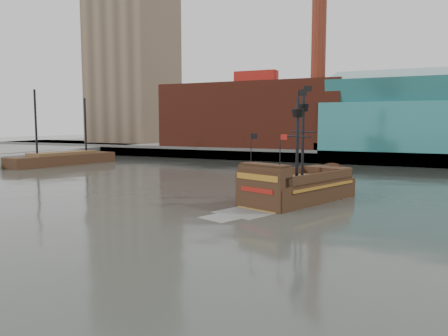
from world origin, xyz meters
The scene contains 6 objects.
ground centered at (0.00, 0.00, 0.00)m, with size 400.00×400.00×0.00m, color #2C2F29.
promenade_far centered at (0.00, 92.00, 1.00)m, with size 220.00×60.00×2.00m, color slate.
seawall centered at (0.00, 62.50, 1.30)m, with size 220.00×1.00×2.60m, color #4C4C49.
skyline centered at (5.21, 84.56, 24.55)m, with size 149.00×45.00×62.00m.
pirate_ship centered at (2.91, 19.41, 1.16)m, with size 10.60×17.85×12.83m.
docked_vessel centered at (-48.90, 38.58, 0.94)m, with size 8.45×22.17×14.73m.
Camera 1 is at (14.90, -24.31, 8.12)m, focal length 35.00 mm.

